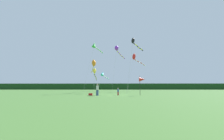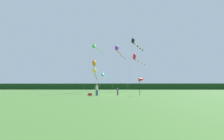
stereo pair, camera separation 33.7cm
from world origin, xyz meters
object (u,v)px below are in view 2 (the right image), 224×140
object	(u,v)px
banner_flag_pole	(141,80)
kite_red	(135,58)
kite_green	(95,46)
kite_orange	(94,64)
person_child	(118,91)
person_adult	(97,89)
kite_yellow	(95,72)
kite_purple	(117,49)
cooler_box	(90,94)
kite_black	(134,42)
kite_cyan	(104,74)

from	to	relation	value
banner_flag_pole	kite_red	size ratio (longest dim) A/B	0.29
kite_green	kite_orange	bearing A→B (deg)	101.72
person_child	person_adult	bearing A→B (deg)	-171.29
person_adult	kite_yellow	distance (m)	17.66
banner_flag_pole	kite_orange	xyz separation A→B (m)	(-9.37, 11.63, 4.33)
person_child	kite_purple	distance (m)	15.12
cooler_box	banner_flag_pole	world-z (taller)	banner_flag_pole
person_adult	kite_black	world-z (taller)	kite_black
person_adult	kite_black	size ratio (longest dim) A/B	0.16
kite_cyan	kite_yellow	bearing A→B (deg)	-145.31
kite_black	kite_red	bearing A→B (deg)	81.53
person_adult	kite_green	world-z (taller)	kite_green
person_adult	kite_purple	world-z (taller)	kite_purple
kite_black	kite_green	size ratio (longest dim) A/B	1.02
kite_green	banner_flag_pole	bearing A→B (deg)	-45.20
cooler_box	kite_orange	distance (m)	13.39
person_adult	kite_green	distance (m)	13.23
kite_yellow	kite_cyan	bearing A→B (deg)	34.69
cooler_box	banner_flag_pole	bearing A→B (deg)	-0.57
kite_yellow	kite_purple	bearing A→B (deg)	-39.18
kite_black	kite_orange	bearing A→B (deg)	152.45
person_child	kite_red	world-z (taller)	kite_red
kite_green	kite_yellow	world-z (taller)	kite_green
kite_red	kite_black	bearing A→B (deg)	-98.47
banner_flag_pole	kite_black	xyz separation A→B (m)	(-0.18, 6.84, 8.14)
kite_green	kite_red	distance (m)	13.31
kite_black	kite_yellow	bearing A→B (deg)	133.78
person_adult	kite_black	xyz separation A→B (m)	(6.94, 6.99, 9.65)
kite_purple	kite_red	xyz separation A→B (m)	(5.06, 5.48, -1.03)
kite_cyan	cooler_box	bearing A→B (deg)	-92.15
cooler_box	kite_green	xyz separation A→B (m)	(-0.55, 8.77, 10.40)
person_adult	cooler_box	distance (m)	1.42
kite_green	kite_cyan	distance (m)	11.09
person_adult	cooler_box	bearing A→B (deg)	168.50
cooler_box	kite_red	xyz separation A→B (m)	(9.62, 17.27, 9.26)
kite_green	kite_yellow	xyz separation A→B (m)	(-0.93, 7.95, -5.30)
banner_flag_pole	kite_green	bearing A→B (deg)	134.80
kite_purple	cooler_box	bearing A→B (deg)	-111.15
cooler_box	kite_black	world-z (taller)	kite_black
kite_purple	kite_cyan	xyz separation A→B (m)	(-3.88, 6.43, -5.56)
kite_green	kite_orange	xyz separation A→B (m)	(-0.58, 2.78, -3.71)
person_child	banner_flag_pole	xyz separation A→B (m)	(3.82, -0.36, 1.87)
kite_purple	kite_green	distance (m)	5.94
banner_flag_pole	kite_cyan	size ratio (longest dim) A/B	0.44
cooler_box	kite_red	bearing A→B (deg)	60.88
kite_red	person_adult	bearing A→B (deg)	-115.93
kite_black	kite_cyan	xyz separation A→B (m)	(-7.37, 11.46, -5.77)
kite_green	person_child	bearing A→B (deg)	-59.68
person_child	kite_green	bearing A→B (deg)	120.32
kite_green	kite_black	bearing A→B (deg)	-13.15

